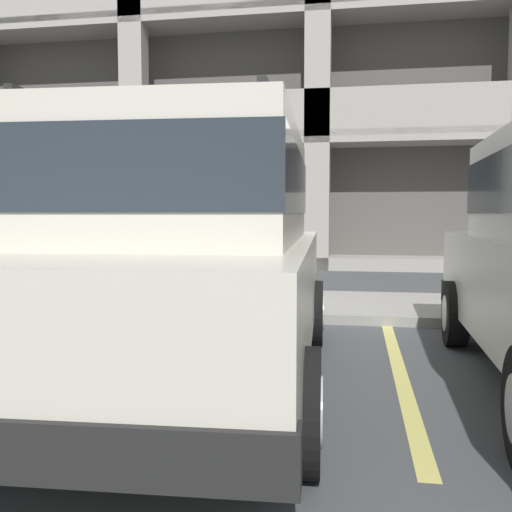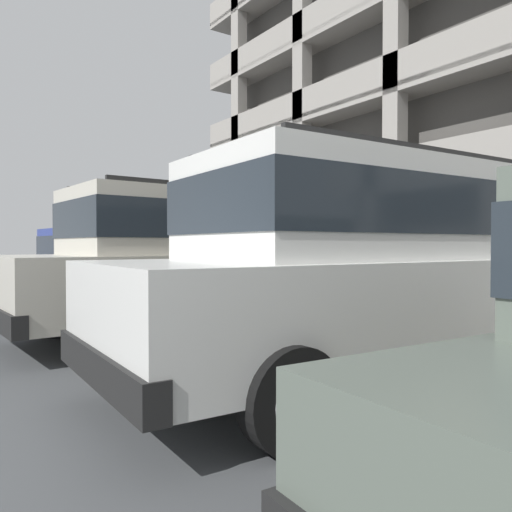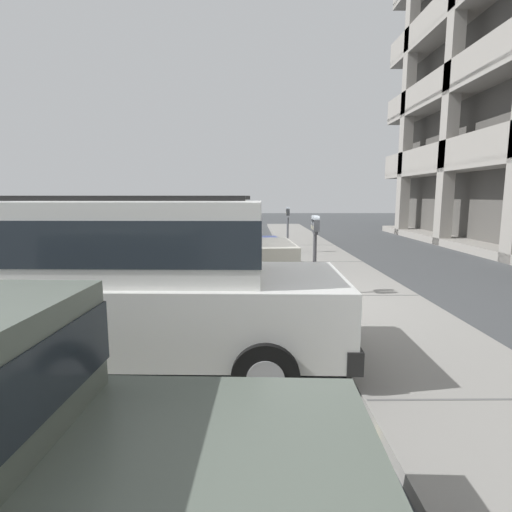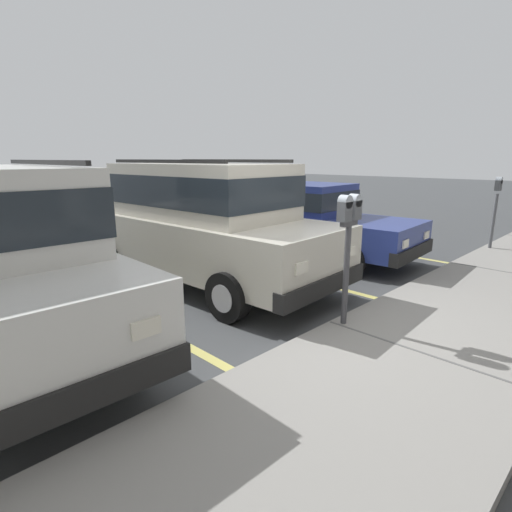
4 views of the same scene
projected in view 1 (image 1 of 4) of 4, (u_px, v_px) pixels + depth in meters
The scene contains 5 objects.
ground_plane at pixel (262, 330), 6.81m from camera, with size 80.00×80.00×0.10m.
sidewalk at pixel (277, 304), 8.08m from camera, with size 40.00×2.20×0.12m.
parking_stall_lines at pixel (397, 361), 5.18m from camera, with size 11.87×4.80×0.01m.
silver_suv at pixel (192, 246), 4.37m from camera, with size 2.20×4.87×2.03m.
parking_meter_near at pixel (260, 220), 7.07m from camera, with size 0.35×0.12×1.54m.
Camera 1 is at (1.09, -6.64, 1.33)m, focal length 40.00 mm.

